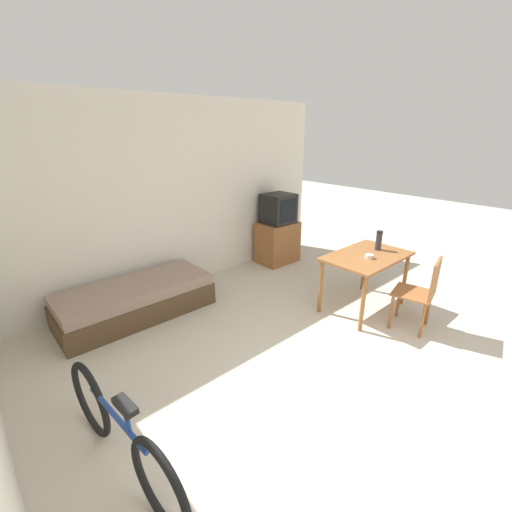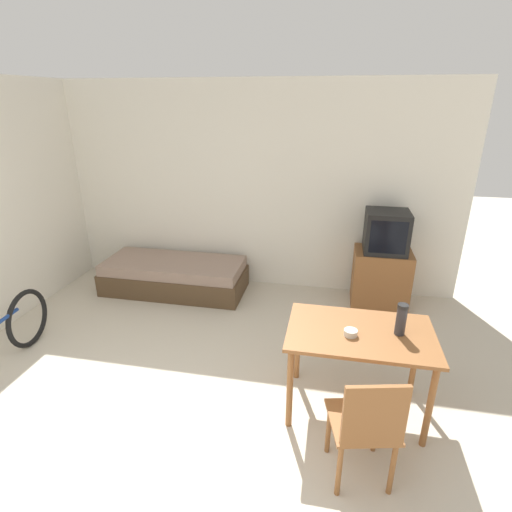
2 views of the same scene
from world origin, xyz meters
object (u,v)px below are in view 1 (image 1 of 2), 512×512
(daybed, at_px, (136,300))
(thermos_flask, at_px, (379,239))
(dining_table, at_px, (366,262))
(bicycle, at_px, (120,436))
(wooden_chair, at_px, (422,290))
(mate_bowl, at_px, (369,256))
(tv, at_px, (278,232))

(daybed, relative_size, thermos_flask, 7.36)
(dining_table, bearing_deg, daybed, 142.09)
(daybed, relative_size, dining_table, 1.65)
(dining_table, distance_m, bicycle, 3.33)
(wooden_chair, bearing_deg, mate_bowl, 99.71)
(mate_bowl, bearing_deg, tv, 77.77)
(tv, xyz_separation_m, bicycle, (-3.66, -2.15, -0.24))
(dining_table, xyz_separation_m, bicycle, (-3.30, -0.20, -0.33))
(bicycle, relative_size, thermos_flask, 6.24)
(dining_table, bearing_deg, bicycle, -176.62)
(dining_table, xyz_separation_m, mate_bowl, (-0.08, -0.08, 0.12))
(tv, bearing_deg, thermos_flask, -92.05)
(tv, distance_m, wooden_chair, 2.71)
(daybed, height_order, wooden_chair, wooden_chair)
(daybed, relative_size, wooden_chair, 2.10)
(thermos_flask, bearing_deg, bicycle, -176.57)
(daybed, bearing_deg, wooden_chair, -47.13)
(bicycle, distance_m, mate_bowl, 3.26)
(bicycle, height_order, mate_bowl, mate_bowl)
(mate_bowl, bearing_deg, dining_table, 43.25)
(wooden_chair, bearing_deg, thermos_flask, 70.87)
(tv, distance_m, dining_table, 1.99)
(daybed, xyz_separation_m, thermos_flask, (2.62, -1.80, 0.68))
(mate_bowl, bearing_deg, wooden_chair, -80.29)
(wooden_chair, relative_size, mate_bowl, 8.66)
(daybed, relative_size, bicycle, 1.18)
(bicycle, bearing_deg, dining_table, 3.38)
(dining_table, relative_size, wooden_chair, 1.27)
(dining_table, bearing_deg, thermos_flask, 3.95)
(daybed, bearing_deg, mate_bowl, -40.06)
(wooden_chair, xyz_separation_m, bicycle, (-3.34, 0.53, -0.19))
(tv, bearing_deg, bicycle, -149.58)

